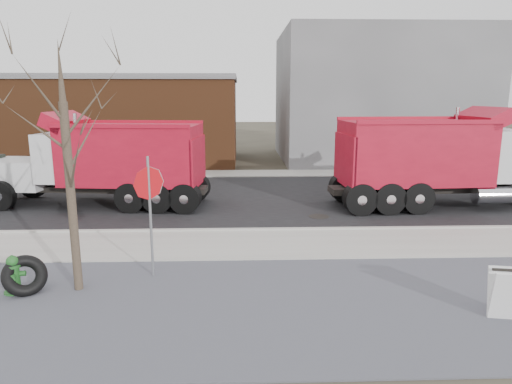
{
  "coord_description": "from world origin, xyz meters",
  "views": [
    {
      "loc": [
        0.31,
        -11.92,
        4.13
      ],
      "look_at": [
        0.75,
        0.86,
        1.4
      ],
      "focal_mm": 32.0,
      "sensor_mm": 36.0,
      "label": 1
    }
  ],
  "objects_px": {
    "truck_tire": "(25,276)",
    "sandwich_board": "(510,294)",
    "fire_hydrant": "(14,276)",
    "dump_truck_red_a": "(444,158)",
    "dump_truck_red_b": "(105,159)",
    "stop_sign": "(149,196)"
  },
  "relations": [
    {
      "from": "truck_tire",
      "to": "sandwich_board",
      "type": "bearing_deg",
      "value": -8.98
    },
    {
      "from": "fire_hydrant",
      "to": "dump_truck_red_a",
      "type": "bearing_deg",
      "value": 18.03
    },
    {
      "from": "truck_tire",
      "to": "dump_truck_red_a",
      "type": "height_order",
      "value": "dump_truck_red_a"
    },
    {
      "from": "truck_tire",
      "to": "dump_truck_red_b",
      "type": "xyz_separation_m",
      "value": [
        -0.47,
        7.87,
        1.38
      ]
    },
    {
      "from": "truck_tire",
      "to": "stop_sign",
      "type": "xyz_separation_m",
      "value": [
        2.53,
        0.84,
        1.51
      ]
    },
    {
      "from": "stop_sign",
      "to": "dump_truck_red_a",
      "type": "bearing_deg",
      "value": 13.92
    },
    {
      "from": "truck_tire",
      "to": "sandwich_board",
      "type": "xyz_separation_m",
      "value": [
        9.54,
        -1.51,
        0.12
      ]
    },
    {
      "from": "dump_truck_red_a",
      "to": "truck_tire",
      "type": "bearing_deg",
      "value": -151.93
    },
    {
      "from": "stop_sign",
      "to": "dump_truck_red_a",
      "type": "xyz_separation_m",
      "value": [
        9.58,
        6.52,
        -0.06
      ]
    },
    {
      "from": "stop_sign",
      "to": "dump_truck_red_b",
      "type": "distance_m",
      "value": 7.65
    },
    {
      "from": "dump_truck_red_a",
      "to": "dump_truck_red_b",
      "type": "relative_size",
      "value": 1.1
    },
    {
      "from": "truck_tire",
      "to": "fire_hydrant",
      "type": "bearing_deg",
      "value": 178.23
    },
    {
      "from": "stop_sign",
      "to": "fire_hydrant",
      "type": "bearing_deg",
      "value": 176.43
    },
    {
      "from": "dump_truck_red_b",
      "to": "truck_tire",
      "type": "bearing_deg",
      "value": 99.49
    },
    {
      "from": "truck_tire",
      "to": "stop_sign",
      "type": "height_order",
      "value": "stop_sign"
    },
    {
      "from": "fire_hydrant",
      "to": "dump_truck_red_a",
      "type": "height_order",
      "value": "dump_truck_red_a"
    },
    {
      "from": "sandwich_board",
      "to": "dump_truck_red_b",
      "type": "relative_size",
      "value": 0.12
    },
    {
      "from": "truck_tire",
      "to": "stop_sign",
      "type": "distance_m",
      "value": 3.06
    },
    {
      "from": "truck_tire",
      "to": "dump_truck_red_a",
      "type": "bearing_deg",
      "value": 31.28
    },
    {
      "from": "stop_sign",
      "to": "dump_truck_red_a",
      "type": "height_order",
      "value": "dump_truck_red_a"
    },
    {
      "from": "dump_truck_red_a",
      "to": "dump_truck_red_b",
      "type": "distance_m",
      "value": 12.59
    },
    {
      "from": "stop_sign",
      "to": "sandwich_board",
      "type": "relative_size",
      "value": 2.86
    }
  ]
}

